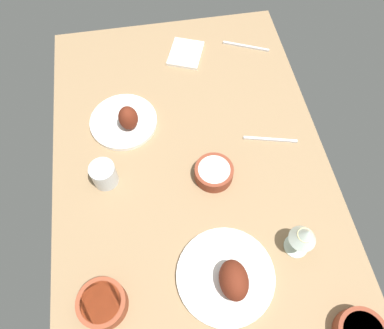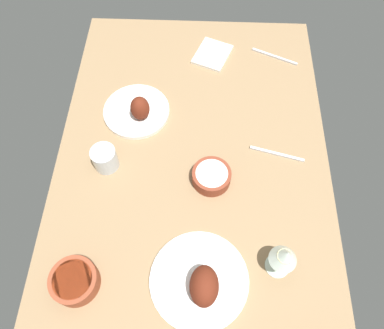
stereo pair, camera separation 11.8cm
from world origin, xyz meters
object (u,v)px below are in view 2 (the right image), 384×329
Objects in this scene: plate_near_viewer at (138,110)px; wine_glass at (285,257)px; fork_loose at (275,57)px; spoon_loose at (277,154)px; bowl_sauce at (75,281)px; water_tumbler at (105,158)px; folded_napkin at (212,54)px; plate_center_main at (201,282)px; bowl_cream at (211,176)px.

plate_near_viewer is 69.14cm from wine_glass.
fork_loose is 44.38cm from spoon_loose.
plate_near_viewer reaches higher than bowl_sauce.
water_tumbler is (31.29, 53.26, -5.90)cm from wine_glass.
fork_loose is (-0.00, -24.35, -0.20)cm from folded_napkin.
plate_center_main reaches higher than water_tumbler.
plate_center_main is 2.24× the size of bowl_cream.
bowl_cream reaches higher than folded_napkin.
plate_center_main is at bearing -157.60° from plate_near_viewer.
folded_napkin is (88.30, -36.48, -2.45)cm from bowl_sauce.
bowl_sauce is at bearing -100.54° from fork_loose.
plate_center_main is at bearing 75.08° from spoon_loose.
wine_glass is at bearing -120.43° from water_tumbler.
wine_glass is 38.33cm from spoon_loose.
fork_loose is at bearing -23.79° from bowl_cream.
water_tumbler is 0.55× the size of folded_napkin.
wine_glass is at bearing -144.42° from bowl_cream.
wine_glass reaches higher than water_tumbler.
bowl_sauce is at bearing 169.76° from plate_near_viewer.
bowl_sauce reaches higher than bowl_cream.
plate_near_viewer is at bearing -2.57° from spoon_loose.
plate_center_main is 1.18× the size of plate_near_viewer.
wine_glass is 82.06cm from fork_loose.
bowl_cream is 24.17cm from spoon_loose.
plate_center_main is 91.21cm from fork_loose.
spoon_loose is at bearing -84.13° from water_tumbler.
folded_napkin is at bearing -49.12° from spoon_loose.
plate_center_main is at bearing -88.25° from bowl_sauce.
bowl_sauce reaches higher than fork_loose.
plate_near_viewer is at bearing 138.87° from folded_napkin.
plate_near_viewer is 1.26× the size of fork_loose.
plate_near_viewer is 36.18cm from bowl_cream.
fork_loose is at bearing -34.57° from bowl_sauce.
bowl_sauce is 0.93× the size of wine_glass.
plate_center_main is at bearing 178.59° from folded_napkin.
plate_near_viewer reaches higher than bowl_cream.
bowl_cream is at bearing -89.76° from fork_loose.
bowl_sauce is at bearing 97.08° from wine_glass.
spoon_loose is at bearing -68.98° from fork_loose.
bowl_cream is 0.95× the size of bowl_sauce.
plate_center_main reaches higher than spoon_loose.
wine_glass reaches higher than bowl_sauce.
spoon_loose is at bearing -53.07° from bowl_sauce.
water_tumbler is at bearing 82.39° from bowl_cream.
plate_near_viewer is at bearing 22.40° from plate_center_main.
water_tumbler is 0.44× the size of spoon_loose.
fork_loose is at bearing -90.01° from folded_napkin.
plate_center_main is at bearing -139.52° from water_tumbler.
plate_near_viewer is at bearing -10.24° from bowl_sauce.
wine_glass is 0.96× the size of folded_napkin.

